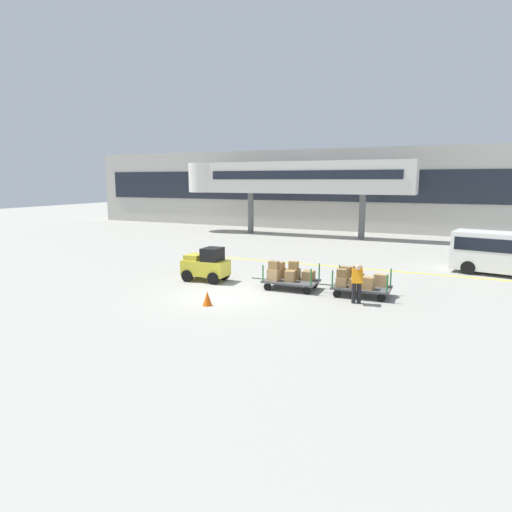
{
  "coord_description": "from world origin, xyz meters",
  "views": [
    {
      "loc": [
        8.48,
        -15.49,
        4.67
      ],
      "look_at": [
        0.22,
        2.45,
        1.28
      ],
      "focal_mm": 31.23,
      "sensor_mm": 36.0,
      "label": 1
    }
  ],
  "objects": [
    {
      "name": "baggage_cart_middle",
      "position": [
        4.93,
        2.29,
        0.58
      ],
      "size": [
        3.02,
        1.48,
        1.19
      ],
      "color": "#4C4C4F",
      "rests_on": "ground_plane"
    },
    {
      "name": "safety_cone_near",
      "position": [
        0.05,
        -1.55,
        0.28
      ],
      "size": [
        0.36,
        0.36,
        0.55
      ],
      "primitive_type": "cone",
      "color": "#EA590F",
      "rests_on": "ground_plane"
    },
    {
      "name": "ground_plane",
      "position": [
        0.0,
        0.0,
        0.0
      ],
      "size": [
        120.0,
        120.0,
        0.0
      ],
      "primitive_type": "plane",
      "color": "#9E9B91"
    },
    {
      "name": "baggage_cart_lead",
      "position": [
        1.9,
        2.2,
        0.58
      ],
      "size": [
        3.02,
        1.48,
        1.25
      ],
      "color": "#4C4C4F",
      "rests_on": "ground_plane"
    },
    {
      "name": "baggage_tug",
      "position": [
        -2.13,
        2.02,
        0.75
      ],
      "size": [
        2.14,
        1.29,
        1.58
      ],
      "color": "gold",
      "rests_on": "ground_plane"
    },
    {
      "name": "terminal_building",
      "position": [
        0.0,
        25.98,
        3.75
      ],
      "size": [
        58.57,
        2.51,
        7.48
      ],
      "color": "#BCB7AD",
      "rests_on": "ground_plane"
    },
    {
      "name": "jet_bridge",
      "position": [
        -5.24,
        19.99,
        4.82
      ],
      "size": [
        19.84,
        3.0,
        6.16
      ],
      "color": "silver",
      "rests_on": "ground_plane"
    },
    {
      "name": "shuttle_van",
      "position": [
        10.63,
        9.31,
        1.23
      ],
      "size": [
        5.08,
        2.8,
        2.1
      ],
      "color": "white",
      "rests_on": "ground_plane"
    },
    {
      "name": "baggage_handler",
      "position": [
        5.09,
        1.04,
        0.87
      ],
      "size": [
        0.5,
        0.52,
        1.56
      ],
      "color": "black",
      "rests_on": "ground_plane"
    },
    {
      "name": "apron_lead_line",
      "position": [
        3.48,
        7.95,
        0.0
      ],
      "size": [
        15.76,
        0.26,
        0.01
      ],
      "primitive_type": "cube",
      "rotation": [
        0.0,
        0.0,
        0.0
      ],
      "color": "yellow",
      "rests_on": "ground_plane"
    }
  ]
}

